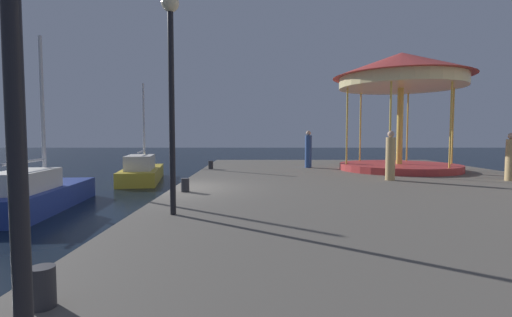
{
  "coord_description": "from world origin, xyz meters",
  "views": [
    {
      "loc": [
        2.64,
        -11.49,
        2.47
      ],
      "look_at": [
        2.63,
        4.89,
        1.41
      ],
      "focal_mm": 25.66,
      "sensor_mm": 36.0,
      "label": 1
    }
  ],
  "objects_px": {
    "person_by_the_water": "(391,157)",
    "sailboat_blue": "(37,194)",
    "sailboat_yellow": "(142,171)",
    "person_mid_promenade": "(309,150)",
    "lamp_post_mid_promenade": "(171,67)",
    "person_near_carousel": "(511,158)",
    "bollard_south": "(43,287)",
    "bollard_center": "(211,165)",
    "bollard_north": "(186,185)",
    "carousel": "(401,83)"
  },
  "relations": [
    {
      "from": "person_by_the_water",
      "to": "person_near_carousel",
      "type": "distance_m",
      "value": 4.34
    },
    {
      "from": "bollard_north",
      "to": "person_near_carousel",
      "type": "relative_size",
      "value": 0.23
    },
    {
      "from": "lamp_post_mid_promenade",
      "to": "person_mid_promenade",
      "type": "relative_size",
      "value": 2.39
    },
    {
      "from": "bollard_center",
      "to": "bollard_north",
      "type": "height_order",
      "value": "same"
    },
    {
      "from": "bollard_south",
      "to": "bollard_north",
      "type": "bearing_deg",
      "value": 90.15
    },
    {
      "from": "bollard_south",
      "to": "person_near_carousel",
      "type": "distance_m",
      "value": 15.05
    },
    {
      "from": "bollard_center",
      "to": "lamp_post_mid_promenade",
      "type": "bearing_deg",
      "value": -87.29
    },
    {
      "from": "sailboat_blue",
      "to": "person_near_carousel",
      "type": "height_order",
      "value": "sailboat_blue"
    },
    {
      "from": "person_by_the_water",
      "to": "bollard_north",
      "type": "bearing_deg",
      "value": -158.56
    },
    {
      "from": "carousel",
      "to": "person_mid_promenade",
      "type": "relative_size",
      "value": 3.33
    },
    {
      "from": "bollard_south",
      "to": "person_by_the_water",
      "type": "relative_size",
      "value": 0.22
    },
    {
      "from": "sailboat_yellow",
      "to": "person_mid_promenade",
      "type": "distance_m",
      "value": 8.85
    },
    {
      "from": "sailboat_blue",
      "to": "lamp_post_mid_promenade",
      "type": "relative_size",
      "value": 1.28
    },
    {
      "from": "bollard_south",
      "to": "person_by_the_water",
      "type": "distance_m",
      "value": 12.23
    },
    {
      "from": "lamp_post_mid_promenade",
      "to": "bollard_south",
      "type": "xyz_separation_m",
      "value": [
        -0.32,
        -4.15,
        -2.87
      ]
    },
    {
      "from": "sailboat_blue",
      "to": "sailboat_yellow",
      "type": "bearing_deg",
      "value": 81.72
    },
    {
      "from": "person_by_the_water",
      "to": "sailboat_blue",
      "type": "bearing_deg",
      "value": -172.35
    },
    {
      "from": "lamp_post_mid_promenade",
      "to": "bollard_north",
      "type": "xyz_separation_m",
      "value": [
        -0.34,
        3.08,
        -2.87
      ]
    },
    {
      "from": "person_by_the_water",
      "to": "sailboat_yellow",
      "type": "bearing_deg",
      "value": 151.94
    },
    {
      "from": "lamp_post_mid_promenade",
      "to": "bollard_north",
      "type": "distance_m",
      "value": 4.23
    },
    {
      "from": "sailboat_yellow",
      "to": "person_mid_promenade",
      "type": "xyz_separation_m",
      "value": [
        8.75,
        -0.63,
        1.15
      ]
    },
    {
      "from": "sailboat_blue",
      "to": "person_by_the_water",
      "type": "bearing_deg",
      "value": 7.65
    },
    {
      "from": "sailboat_yellow",
      "to": "person_by_the_water",
      "type": "height_order",
      "value": "sailboat_yellow"
    },
    {
      "from": "person_near_carousel",
      "to": "sailboat_blue",
      "type": "bearing_deg",
      "value": -174.87
    },
    {
      "from": "carousel",
      "to": "lamp_post_mid_promenade",
      "type": "distance_m",
      "value": 12.95
    },
    {
      "from": "lamp_post_mid_promenade",
      "to": "sailboat_blue",
      "type": "bearing_deg",
      "value": 142.12
    },
    {
      "from": "bollard_south",
      "to": "bollard_center",
      "type": "height_order",
      "value": "same"
    },
    {
      "from": "sailboat_yellow",
      "to": "person_mid_promenade",
      "type": "height_order",
      "value": "sailboat_yellow"
    },
    {
      "from": "bollard_center",
      "to": "person_by_the_water",
      "type": "height_order",
      "value": "person_by_the_water"
    },
    {
      "from": "bollard_center",
      "to": "person_by_the_water",
      "type": "bearing_deg",
      "value": -31.89
    },
    {
      "from": "lamp_post_mid_promenade",
      "to": "person_near_carousel",
      "type": "bearing_deg",
      "value": 27.3
    },
    {
      "from": "bollard_north",
      "to": "person_by_the_water",
      "type": "distance_m",
      "value": 7.6
    },
    {
      "from": "lamp_post_mid_promenade",
      "to": "person_near_carousel",
      "type": "distance_m",
      "value": 12.62
    },
    {
      "from": "lamp_post_mid_promenade",
      "to": "person_by_the_water",
      "type": "height_order",
      "value": "lamp_post_mid_promenade"
    },
    {
      "from": "bollard_center",
      "to": "sailboat_yellow",
      "type": "bearing_deg",
      "value": 159.89
    },
    {
      "from": "carousel",
      "to": "bollard_center",
      "type": "distance_m",
      "value": 9.86
    },
    {
      "from": "lamp_post_mid_promenade",
      "to": "person_mid_promenade",
      "type": "xyz_separation_m",
      "value": [
        4.42,
        11.09,
        -2.18
      ]
    },
    {
      "from": "carousel",
      "to": "lamp_post_mid_promenade",
      "type": "xyz_separation_m",
      "value": [
        -8.53,
        -9.69,
        -1.05
      ]
    },
    {
      "from": "sailboat_blue",
      "to": "bollard_south",
      "type": "distance_m",
      "value": 9.81
    },
    {
      "from": "bollard_south",
      "to": "person_near_carousel",
      "type": "relative_size",
      "value": 0.23
    },
    {
      "from": "person_by_the_water",
      "to": "person_near_carousel",
      "type": "xyz_separation_m",
      "value": [
        4.34,
        -0.15,
        -0.03
      ]
    },
    {
      "from": "bollard_center",
      "to": "bollard_north",
      "type": "bearing_deg",
      "value": -88.84
    },
    {
      "from": "sailboat_blue",
      "to": "person_mid_promenade",
      "type": "relative_size",
      "value": 3.06
    },
    {
      "from": "bollard_center",
      "to": "person_near_carousel",
      "type": "xyz_separation_m",
      "value": [
        11.53,
        -4.62,
        0.62
      ]
    },
    {
      "from": "carousel",
      "to": "sailboat_yellow",
      "type": "bearing_deg",
      "value": 170.99
    },
    {
      "from": "person_mid_promenade",
      "to": "person_near_carousel",
      "type": "relative_size",
      "value": 1.08
    },
    {
      "from": "carousel",
      "to": "person_mid_promenade",
      "type": "distance_m",
      "value": 5.41
    },
    {
      "from": "sailboat_yellow",
      "to": "bollard_center",
      "type": "height_order",
      "value": "sailboat_yellow"
    },
    {
      "from": "sailboat_yellow",
      "to": "bollard_north",
      "type": "relative_size",
      "value": 14.85
    },
    {
      "from": "person_by_the_water",
      "to": "bollard_south",
      "type": "bearing_deg",
      "value": -125.11
    }
  ]
}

